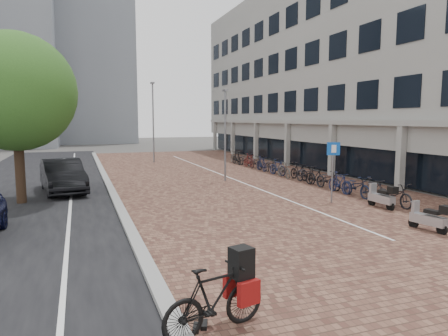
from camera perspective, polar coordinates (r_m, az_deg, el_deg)
The scene contains 18 objects.
ground at distance 14.59m, azimuth 7.99°, elevation -7.71°, with size 140.00×140.00×0.00m, color #474442.
plaza_brick at distance 26.21m, azimuth -0.27°, elevation -1.17°, with size 14.50×42.00×0.04m, color brown.
street_asphalt at distance 24.89m, azimuth -24.95°, elevation -2.24°, with size 8.00×50.00×0.03m, color black.
curb at distance 24.80m, azimuth -15.95°, elevation -1.75°, with size 0.35×42.00×0.14m, color gray.
lane_line at distance 24.77m, azimuth -20.34°, elevation -2.03°, with size 0.12×44.00×0.00m, color white.
parking_line at distance 26.27m, azimuth 0.14°, elevation -1.10°, with size 0.10×30.00×0.00m, color white.
office_building at distance 34.89m, azimuth 15.22°, elevation 14.47°, with size 8.40×40.00×15.00m.
bg_towers at distance 62.78m, azimuth -27.45°, elevation 15.50°, with size 33.00×23.00×32.00m.
car_dark at distance 22.04m, azimuth -21.51°, elevation -0.99°, with size 1.77×5.07×1.67m, color black.
hero_bike at distance 7.28m, azimuth -1.25°, elevation -17.61°, with size 2.08×1.05×1.42m.
shoes at distance 7.62m, azimuth -3.26°, elevation -21.28°, with size 0.38×0.32×0.10m, color black, non-canonical shape.
scooter_front at distance 18.00m, azimuth 21.02°, elevation -3.71°, with size 0.45×1.45×1.00m, color #B2B3B8, non-canonical shape.
scooter_back at distance 14.96m, azimuth 26.52°, elevation -6.11°, with size 0.44×1.39×0.96m, color #A0A1A5, non-canonical shape.
parking_sign at distance 18.24m, azimuth 14.88°, elevation 0.81°, with size 0.53×0.24×2.66m.
lamp_near at distance 23.95m, azimuth 0.17°, elevation 4.42°, with size 0.12×0.12×5.29m, color gray.
lamp_far at distance 34.85m, azimuth -9.80°, elevation 6.14°, with size 0.12×0.12×6.61m, color gray.
street_tree at distance 19.82m, azimuth -26.58°, elevation 8.98°, with size 5.02×5.02×7.30m.
bike_row at distance 25.97m, azimuth 8.65°, elevation -0.19°, with size 1.17×20.40×1.05m.
Camera 1 is at (-6.58, -12.50, 3.63)m, focal length 32.92 mm.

